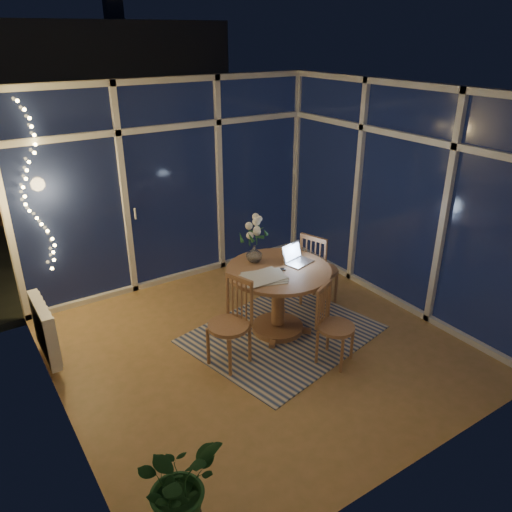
# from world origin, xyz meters

# --- Properties ---
(floor) EXTENTS (4.00, 4.00, 0.00)m
(floor) POSITION_xyz_m (0.00, 0.00, 0.00)
(floor) COLOR olive
(floor) RESTS_ON ground
(ceiling) EXTENTS (4.00, 4.00, 0.00)m
(ceiling) POSITION_xyz_m (0.00, 0.00, 2.60)
(ceiling) COLOR white
(ceiling) RESTS_ON wall_back
(wall_back) EXTENTS (4.00, 0.04, 2.60)m
(wall_back) POSITION_xyz_m (0.00, 2.00, 1.30)
(wall_back) COLOR silver
(wall_back) RESTS_ON floor
(wall_front) EXTENTS (4.00, 0.04, 2.60)m
(wall_front) POSITION_xyz_m (0.00, -2.00, 1.30)
(wall_front) COLOR silver
(wall_front) RESTS_ON floor
(wall_left) EXTENTS (0.04, 4.00, 2.60)m
(wall_left) POSITION_xyz_m (-2.00, 0.00, 1.30)
(wall_left) COLOR silver
(wall_left) RESTS_ON floor
(wall_right) EXTENTS (0.04, 4.00, 2.60)m
(wall_right) POSITION_xyz_m (2.00, 0.00, 1.30)
(wall_right) COLOR silver
(wall_right) RESTS_ON floor
(window_wall_back) EXTENTS (4.00, 0.10, 2.60)m
(window_wall_back) POSITION_xyz_m (0.00, 1.96, 1.30)
(window_wall_back) COLOR silver
(window_wall_back) RESTS_ON floor
(window_wall_right) EXTENTS (0.10, 4.00, 2.60)m
(window_wall_right) POSITION_xyz_m (1.96, 0.00, 1.30)
(window_wall_right) COLOR silver
(window_wall_right) RESTS_ON floor
(radiator) EXTENTS (0.10, 0.70, 0.58)m
(radiator) POSITION_xyz_m (-1.94, 0.90, 0.40)
(radiator) COLOR silver
(radiator) RESTS_ON wall_left
(fairy_lights) EXTENTS (0.24, 0.10, 1.85)m
(fairy_lights) POSITION_xyz_m (-1.65, 1.88, 1.52)
(fairy_lights) COLOR #FFCE66
(fairy_lights) RESTS_ON window_wall_back
(garden_patio) EXTENTS (12.00, 6.00, 0.10)m
(garden_patio) POSITION_xyz_m (0.50, 5.00, -0.06)
(garden_patio) COLOR black
(garden_patio) RESTS_ON ground
(garden_fence) EXTENTS (11.00, 0.08, 1.80)m
(garden_fence) POSITION_xyz_m (0.00, 5.50, 0.90)
(garden_fence) COLOR #321F12
(garden_fence) RESTS_ON ground
(neighbour_roof) EXTENTS (7.00, 3.00, 2.20)m
(neighbour_roof) POSITION_xyz_m (0.30, 8.50, 2.20)
(neighbour_roof) COLOR #35393F
(neighbour_roof) RESTS_ON ground
(garden_shrubs) EXTENTS (0.90, 0.90, 0.90)m
(garden_shrubs) POSITION_xyz_m (-0.80, 3.40, 0.45)
(garden_shrubs) COLOR black
(garden_shrubs) RESTS_ON ground
(rug) EXTENTS (2.20, 1.91, 0.01)m
(rug) POSITION_xyz_m (0.34, 0.03, 0.01)
(rug) COLOR beige
(rug) RESTS_ON floor
(dining_table) EXTENTS (1.34, 1.34, 0.77)m
(dining_table) POSITION_xyz_m (0.34, 0.13, 0.38)
(dining_table) COLOR olive
(dining_table) RESTS_ON floor
(chair_left) EXTENTS (0.54, 0.54, 0.93)m
(chair_left) POSITION_xyz_m (-0.42, -0.10, 0.47)
(chair_left) COLOR olive
(chair_left) RESTS_ON floor
(chair_right) EXTENTS (0.57, 0.57, 0.97)m
(chair_right) POSITION_xyz_m (1.11, 0.34, 0.49)
(chair_right) COLOR olive
(chair_right) RESTS_ON floor
(chair_front) EXTENTS (0.52, 0.52, 0.84)m
(chair_front) POSITION_xyz_m (0.49, -0.65, 0.42)
(chair_front) COLOR olive
(chair_front) RESTS_ON floor
(laptop) EXTENTS (0.35, 0.32, 0.21)m
(laptop) POSITION_xyz_m (0.61, 0.13, 0.88)
(laptop) COLOR #BBBBC0
(laptop) RESTS_ON dining_table
(flower_vase) EXTENTS (0.24, 0.24, 0.21)m
(flower_vase) POSITION_xyz_m (0.22, 0.43, 0.87)
(flower_vase) COLOR silver
(flower_vase) RESTS_ON dining_table
(bowl) EXTENTS (0.18, 0.18, 0.04)m
(bowl) POSITION_xyz_m (0.64, 0.29, 0.79)
(bowl) COLOR white
(bowl) RESTS_ON dining_table
(newspapers) EXTENTS (0.48, 0.40, 0.02)m
(newspapers) POSITION_xyz_m (0.07, 0.06, 0.78)
(newspapers) COLOR silver
(newspapers) RESTS_ON dining_table
(phone) EXTENTS (0.12, 0.07, 0.01)m
(phone) POSITION_xyz_m (0.33, 0.09, 0.77)
(phone) COLOR black
(phone) RESTS_ON dining_table
(potted_plant) EXTENTS (0.67, 0.63, 0.76)m
(potted_plant) POSITION_xyz_m (-1.65, -1.55, 0.38)
(potted_plant) COLOR #1A4924
(potted_plant) RESTS_ON floor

